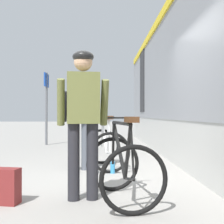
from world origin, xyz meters
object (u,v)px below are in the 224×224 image
water_bottle_near_the_bikes (113,167)px  platform_sign_post (46,96)px  cyclist_near_in_dark (79,112)px  bicycle_far_black (122,167)px  cyclist_far_in_olive (83,111)px  bicycle_near_white (106,147)px  backpack_on_platform (7,186)px

water_bottle_near_the_bikes → platform_sign_post: platform_sign_post is taller
cyclist_near_in_dark → bicycle_far_black: bearing=-72.3°
water_bottle_near_the_bikes → cyclist_near_in_dark: bearing=150.8°
platform_sign_post → bicycle_far_black: bearing=-72.6°
cyclist_far_in_olive → platform_sign_post: platform_sign_post is taller
cyclist_far_in_olive → water_bottle_near_the_bikes: size_ratio=8.75×
water_bottle_near_the_bikes → cyclist_far_in_olive: bearing=-103.6°
bicycle_near_white → water_bottle_near_the_bikes: (0.12, -0.51, -0.30)m
bicycle_far_black → platform_sign_post: (-2.12, 6.75, 1.22)m
cyclist_near_in_dark → backpack_on_platform: size_ratio=4.40×
cyclist_near_in_dark → cyclist_far_in_olive: bearing=-84.1°
cyclist_near_in_dark → bicycle_far_black: 2.26m
cyclist_far_in_olive → bicycle_far_black: bearing=-12.2°
bicycle_near_white → bicycle_far_black: size_ratio=0.99×
cyclist_near_in_dark → backpack_on_platform: (-0.65, -2.12, -0.85)m
bicycle_far_black → water_bottle_near_the_bikes: bicycle_far_black is taller
cyclist_near_in_dark → water_bottle_near_the_bikes: bearing=-29.2°
cyclist_far_in_olive → bicycle_far_black: size_ratio=1.50×
backpack_on_platform → water_bottle_near_the_bikes: size_ratio=1.99×
cyclist_far_in_olive → bicycle_far_black: cyclist_far_in_olive is taller
backpack_on_platform → bicycle_far_black: bearing=13.6°
cyclist_far_in_olive → bicycle_near_white: (0.28, 2.15, -0.65)m
cyclist_far_in_olive → bicycle_near_white: 2.26m
platform_sign_post → water_bottle_near_the_bikes: bearing=-67.7°
backpack_on_platform → platform_sign_post: size_ratio=0.17×
cyclist_near_in_dark → platform_sign_post: 4.94m
bicycle_far_black → bicycle_near_white: bearing=94.5°
bicycle_far_black → water_bottle_near_the_bikes: size_ratio=5.85×
bicycle_near_white → backpack_on_platform: bicycle_near_white is taller
cyclist_near_in_dark → platform_sign_post: (-1.46, 4.68, 0.57)m
bicycle_near_white → bicycle_far_black: 2.25m
cyclist_far_in_olive → cyclist_near_in_dark: bearing=95.9°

